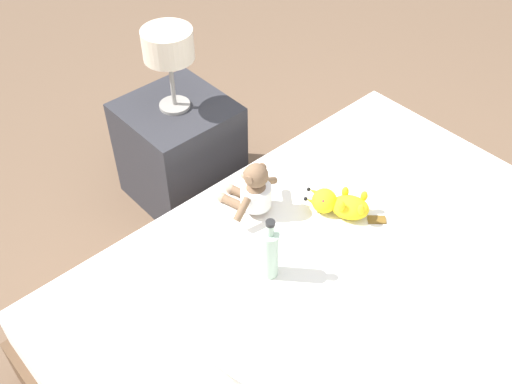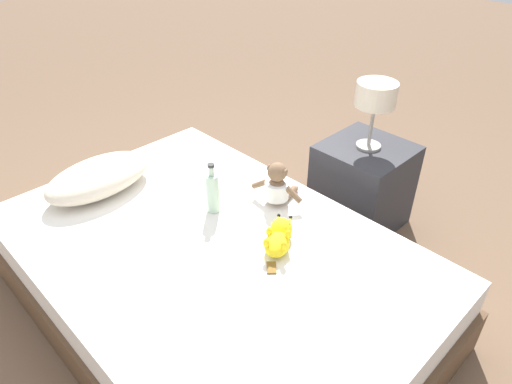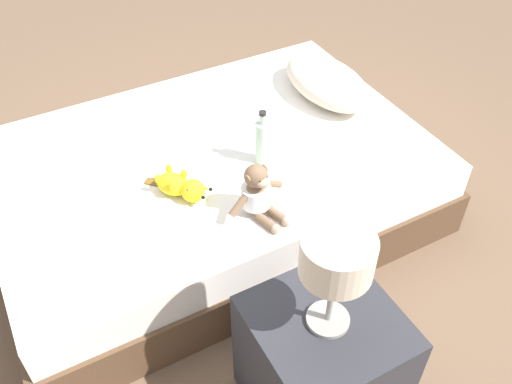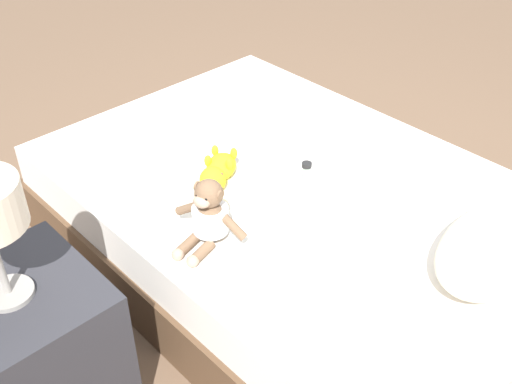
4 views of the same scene
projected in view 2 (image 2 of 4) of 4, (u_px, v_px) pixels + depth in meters
ground_plane at (214, 307)px, 2.32m from camera, size 16.00×16.00×0.00m
bed at (212, 277)px, 2.20m from camera, size 1.38×2.05×0.42m
pillow at (99, 177)px, 2.39m from camera, size 0.59×0.35×0.16m
plush_monkey at (278, 186)px, 2.30m from camera, size 0.24×0.28×0.24m
plush_yellow_creature at (279, 237)px, 2.05m from camera, size 0.30×0.23×0.10m
glass_bottle at (213, 192)px, 2.23m from camera, size 0.07×0.07×0.27m
nightstand at (362, 186)px, 2.75m from camera, size 0.47×0.47×0.53m
bedside_lamp at (376, 97)px, 2.43m from camera, size 0.22×0.22×0.38m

